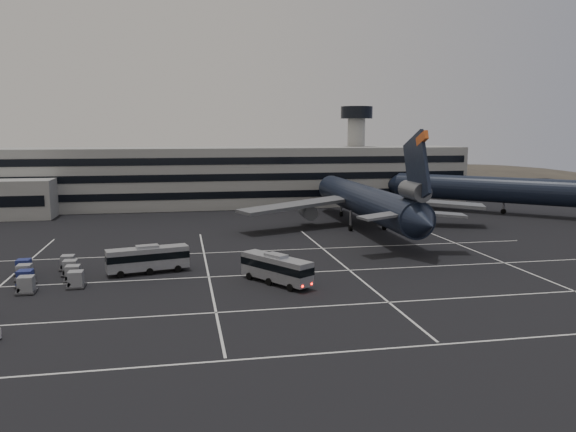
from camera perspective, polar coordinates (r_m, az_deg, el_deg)
The scene contains 9 objects.
ground at distance 66.76m, azimuth -2.69°, elevation -6.83°, with size 260.00×260.00×0.00m, color black.
lane_markings at distance 67.59m, azimuth -1.97°, elevation -6.63°, with size 90.00×55.62×0.01m.
terminal at distance 135.44m, azimuth -8.26°, elevation 3.90°, with size 125.00×26.00×24.00m.
hills at distance 237.17m, azimuth -4.23°, elevation 1.31°, with size 352.00×180.00×44.00m.
trijet_main at distance 103.30m, azimuth 7.87°, elevation 1.55°, with size 47.46×57.48×18.08m.
trijet_far at distance 130.08m, azimuth 21.56°, elevation 2.54°, with size 45.74×43.48×18.08m.
bus_near at distance 66.02m, azimuth -1.22°, elevation -5.24°, with size 7.54×9.72×3.57m.
bus_far at distance 73.07m, azimuth -14.06°, elevation -4.14°, with size 10.43×4.58×3.59m.
uld_cluster at distance 73.40m, azimuth -23.13°, elevation -5.35°, with size 10.00×13.09×1.92m.
Camera 1 is at (-9.08, -63.73, 17.69)m, focal length 35.00 mm.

